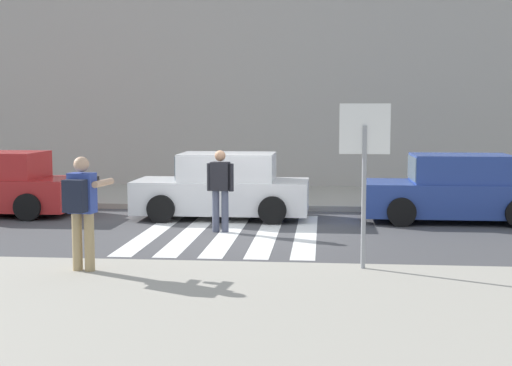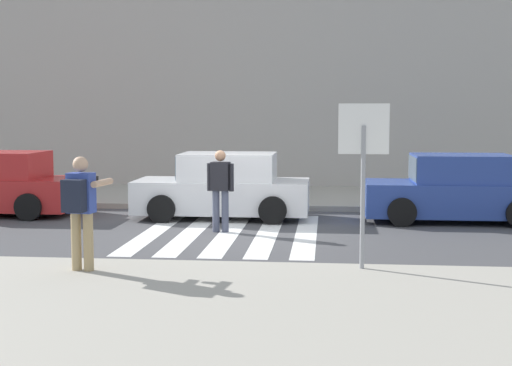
{
  "view_description": "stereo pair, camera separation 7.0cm",
  "coord_description": "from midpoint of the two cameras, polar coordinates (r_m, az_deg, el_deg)",
  "views": [
    {
      "loc": [
        1.93,
        -14.35,
        2.54
      ],
      "look_at": [
        0.6,
        -0.2,
        1.1
      ],
      "focal_mm": 50.0,
      "sensor_mm": 36.0,
      "label": 1
    },
    {
      "loc": [
        2.0,
        -14.35,
        2.54
      ],
      "look_at": [
        0.6,
        -0.2,
        1.1
      ],
      "focal_mm": 50.0,
      "sensor_mm": 36.0,
      "label": 2
    }
  ],
  "objects": [
    {
      "name": "pedestrian_crossing",
      "position": [
        14.92,
        -3.01,
        -0.25
      ],
      "size": [
        0.58,
        0.29,
        1.72
      ],
      "color": "#474C60",
      "rests_on": "ground"
    },
    {
      "name": "photographer_with_backpack",
      "position": [
        10.96,
        -13.96,
        -1.58
      ],
      "size": [
        0.65,
        0.89,
        1.72
      ],
      "color": "tan",
      "rests_on": "sidewalk_near"
    },
    {
      "name": "sidewalk_far",
      "position": [
        20.59,
        -0.14,
        -1.1
      ],
      "size": [
        60.0,
        4.8,
        0.14
      ],
      "primitive_type": "cube",
      "color": "#9E998C",
      "rests_on": "ground"
    },
    {
      "name": "building_facade_far",
      "position": [
        24.85,
        0.84,
        8.05
      ],
      "size": [
        56.0,
        4.0,
        7.05
      ],
      "primitive_type": "cube",
      "color": "#ADA89E",
      "rests_on": "ground"
    },
    {
      "name": "parked_car_blue",
      "position": [
        17.02,
        15.56,
        -0.55
      ],
      "size": [
        4.1,
        1.92,
        1.55
      ],
      "color": "#284293",
      "rests_on": "ground"
    },
    {
      "name": "crosswalk_stripe_2",
      "position": [
        14.9,
        -2.29,
        -4.02
      ],
      "size": [
        0.44,
        5.2,
        0.01
      ],
      "primitive_type": "cube",
      "color": "silver",
      "rests_on": "ground"
    },
    {
      "name": "parked_car_white",
      "position": [
        16.92,
        -2.75,
        -0.38
      ],
      "size": [
        4.1,
        1.92,
        1.55
      ],
      "color": "white",
      "rests_on": "ground"
    },
    {
      "name": "stop_sign",
      "position": [
        10.88,
        8.49,
        2.71
      ],
      "size": [
        0.76,
        0.08,
        2.51
      ],
      "color": "gray",
      "rests_on": "sidewalk_near"
    },
    {
      "name": "crosswalk_stripe_1",
      "position": [
        15.03,
        -5.33,
        -3.96
      ],
      "size": [
        0.44,
        5.2,
        0.01
      ],
      "primitive_type": "cube",
      "color": "silver",
      "rests_on": "ground"
    },
    {
      "name": "ground_plane",
      "position": [
        14.7,
        -2.4,
        -4.17
      ],
      "size": [
        120.0,
        120.0,
        0.0
      ],
      "primitive_type": "plane",
      "color": "#424244"
    },
    {
      "name": "crosswalk_stripe_4",
      "position": [
        14.77,
        3.88,
        -4.11
      ],
      "size": [
        0.44,
        5.2,
        0.01
      ],
      "primitive_type": "cube",
      "color": "silver",
      "rests_on": "ground"
    },
    {
      "name": "crosswalk_stripe_0",
      "position": [
        15.19,
        -8.3,
        -3.89
      ],
      "size": [
        0.44,
        5.2,
        0.01
      ],
      "primitive_type": "cube",
      "color": "silver",
      "rests_on": "ground"
    },
    {
      "name": "crosswalk_stripe_3",
      "position": [
        14.81,
        0.78,
        -4.07
      ],
      "size": [
        0.44,
        5.2,
        0.01
      ],
      "primitive_type": "cube",
      "color": "silver",
      "rests_on": "ground"
    },
    {
      "name": "sidewalk_near",
      "position": [
        8.74,
        -8.0,
        -10.69
      ],
      "size": [
        60.0,
        6.0,
        0.14
      ],
      "primitive_type": "cube",
      "color": "#9E998C",
      "rests_on": "ground"
    }
  ]
}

